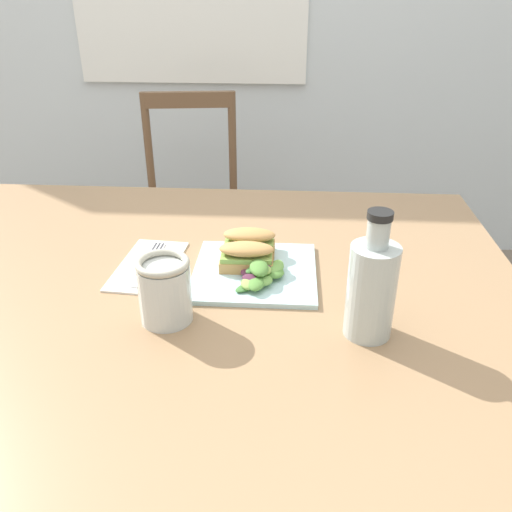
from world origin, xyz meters
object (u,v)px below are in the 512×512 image
(bottle_cold_brew, at_px, (371,293))
(mason_jar_iced_tea, at_px, (165,293))
(sandwich_half_front, at_px, (247,256))
(sandwich_half_back, at_px, (249,241))
(plate_lunch, at_px, (255,272))
(chair_wooden_far, at_px, (192,207))
(fork_on_napkin, at_px, (150,260))
(dining_table, at_px, (197,329))

(bottle_cold_brew, relative_size, mason_jar_iced_tea, 1.89)
(sandwich_half_front, relative_size, sandwich_half_back, 1.00)
(mason_jar_iced_tea, bearing_deg, bottle_cold_brew, -3.03)
(sandwich_half_front, bearing_deg, plate_lunch, -18.00)
(chair_wooden_far, xyz_separation_m, fork_on_napkin, (0.10, -0.99, 0.30))
(sandwich_half_front, height_order, sandwich_half_back, same)
(sandwich_half_back, xyz_separation_m, bottle_cold_brew, (0.22, -0.25, 0.04))
(dining_table, bearing_deg, plate_lunch, 20.16)
(sandwich_half_front, bearing_deg, chair_wooden_far, 106.63)
(plate_lunch, relative_size, sandwich_half_front, 2.24)
(plate_lunch, height_order, sandwich_half_front, sandwich_half_front)
(sandwich_half_back, distance_m, mason_jar_iced_tea, 0.27)
(bottle_cold_brew, bearing_deg, plate_lunch, 137.58)
(chair_wooden_far, bearing_deg, dining_table, -79.13)
(chair_wooden_far, distance_m, bottle_cold_brew, 1.37)
(mason_jar_iced_tea, bearing_deg, chair_wooden_far, 98.56)
(dining_table, distance_m, chair_wooden_far, 1.10)
(fork_on_napkin, bearing_deg, sandwich_half_front, -8.36)
(chair_wooden_far, xyz_separation_m, sandwich_half_back, (0.31, -0.96, 0.33))
(dining_table, xyz_separation_m, fork_on_napkin, (-0.10, 0.08, 0.12))
(chair_wooden_far, xyz_separation_m, plate_lunch, (0.32, -1.03, 0.30))
(chair_wooden_far, height_order, sandwich_half_front, chair_wooden_far)
(dining_table, bearing_deg, bottle_cold_brew, -23.94)
(dining_table, distance_m, sandwich_half_front, 0.19)
(chair_wooden_far, distance_m, sandwich_half_back, 1.06)
(mason_jar_iced_tea, bearing_deg, sandwich_half_back, 61.76)
(fork_on_napkin, relative_size, mason_jar_iced_tea, 1.59)
(dining_table, height_order, sandwich_half_front, sandwich_half_front)
(plate_lunch, xyz_separation_m, sandwich_half_back, (-0.02, 0.07, 0.03))
(sandwich_half_front, height_order, bottle_cold_brew, bottle_cold_brew)
(dining_table, xyz_separation_m, sandwich_half_front, (0.10, 0.05, 0.15))
(plate_lunch, bearing_deg, dining_table, -159.84)
(mason_jar_iced_tea, bearing_deg, plate_lunch, 49.27)
(plate_lunch, height_order, mason_jar_iced_tea, mason_jar_iced_tea)
(plate_lunch, height_order, sandwich_half_back, sandwich_half_back)
(plate_lunch, height_order, fork_on_napkin, plate_lunch)
(bottle_cold_brew, distance_m, mason_jar_iced_tea, 0.34)
(sandwich_half_back, bearing_deg, fork_on_napkin, -170.39)
(sandwich_half_front, distance_m, bottle_cold_brew, 0.29)
(dining_table, relative_size, plate_lunch, 5.30)
(chair_wooden_far, xyz_separation_m, bottle_cold_brew, (0.52, -1.21, 0.37))
(chair_wooden_far, bearing_deg, fork_on_napkin, -84.20)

